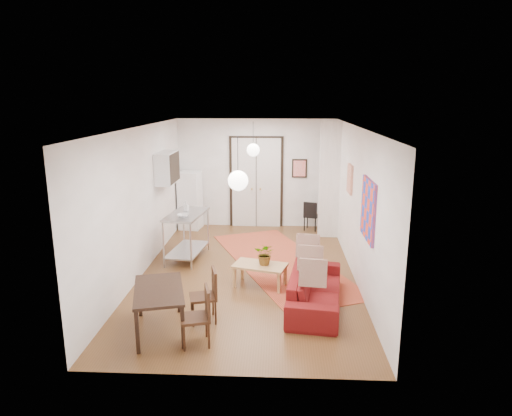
{
  "coord_description": "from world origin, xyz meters",
  "views": [
    {
      "loc": [
        0.59,
        -8.59,
        3.45
      ],
      "look_at": [
        0.15,
        0.41,
        1.25
      ],
      "focal_mm": 32.0,
      "sensor_mm": 36.0,
      "label": 1
    }
  ],
  "objects_px": {
    "dining_table": "(159,294)",
    "dining_chair_near": "(204,290)",
    "fridge": "(190,200)",
    "sofa": "(315,289)",
    "coffee_table": "(260,267)",
    "dining_chair_far": "(196,310)",
    "kitchen_counter": "(187,229)",
    "black_side_chair": "(311,213)"
  },
  "relations": [
    {
      "from": "dining_chair_near",
      "to": "black_side_chair",
      "type": "height_order",
      "value": "dining_chair_near"
    },
    {
      "from": "sofa",
      "to": "dining_chair_far",
      "type": "height_order",
      "value": "dining_chair_far"
    },
    {
      "from": "sofa",
      "to": "kitchen_counter",
      "type": "bearing_deg",
      "value": 57.91
    },
    {
      "from": "kitchen_counter",
      "to": "dining_table",
      "type": "relative_size",
      "value": 1.02
    },
    {
      "from": "kitchen_counter",
      "to": "black_side_chair",
      "type": "height_order",
      "value": "kitchen_counter"
    },
    {
      "from": "fridge",
      "to": "dining_table",
      "type": "relative_size",
      "value": 1.11
    },
    {
      "from": "dining_chair_near",
      "to": "dining_chair_far",
      "type": "distance_m",
      "value": 0.7
    },
    {
      "from": "kitchen_counter",
      "to": "dining_table",
      "type": "bearing_deg",
      "value": -78.59
    },
    {
      "from": "sofa",
      "to": "fridge",
      "type": "height_order",
      "value": "fridge"
    },
    {
      "from": "coffee_table",
      "to": "black_side_chair",
      "type": "xyz_separation_m",
      "value": [
        1.21,
        3.87,
        0.08
      ]
    },
    {
      "from": "coffee_table",
      "to": "black_side_chair",
      "type": "bearing_deg",
      "value": 72.61
    },
    {
      "from": "kitchen_counter",
      "to": "dining_table",
      "type": "distance_m",
      "value": 3.19
    },
    {
      "from": "dining_chair_far",
      "to": "dining_table",
      "type": "bearing_deg",
      "value": -129.18
    },
    {
      "from": "kitchen_counter",
      "to": "black_side_chair",
      "type": "distance_m",
      "value": 3.77
    },
    {
      "from": "coffee_table",
      "to": "dining_chair_far",
      "type": "distance_m",
      "value": 2.19
    },
    {
      "from": "sofa",
      "to": "dining_table",
      "type": "height_order",
      "value": "dining_table"
    },
    {
      "from": "dining_chair_near",
      "to": "dining_table",
      "type": "bearing_deg",
      "value": -69.37
    },
    {
      "from": "kitchen_counter",
      "to": "black_side_chair",
      "type": "xyz_separation_m",
      "value": [
        2.86,
        2.44,
        -0.23
      ]
    },
    {
      "from": "dining_chair_far",
      "to": "coffee_table",
      "type": "bearing_deg",
      "value": 142.38
    },
    {
      "from": "kitchen_counter",
      "to": "dining_table",
      "type": "height_order",
      "value": "kitchen_counter"
    },
    {
      "from": "coffee_table",
      "to": "kitchen_counter",
      "type": "xyz_separation_m",
      "value": [
        -1.65,
        1.43,
        0.31
      ]
    },
    {
      "from": "sofa",
      "to": "fridge",
      "type": "xyz_separation_m",
      "value": [
        -2.99,
        4.56,
        0.46
      ]
    },
    {
      "from": "dining_chair_near",
      "to": "coffee_table",
      "type": "bearing_deg",
      "value": 132.52
    },
    {
      "from": "fridge",
      "to": "coffee_table",
      "type": "bearing_deg",
      "value": -54.62
    },
    {
      "from": "dining_table",
      "to": "dining_chair_near",
      "type": "distance_m",
      "value": 0.75
    },
    {
      "from": "dining_chair_far",
      "to": "black_side_chair",
      "type": "relative_size",
      "value": 1.08
    },
    {
      "from": "sofa",
      "to": "dining_table",
      "type": "relative_size",
      "value": 1.51
    },
    {
      "from": "dining_chair_far",
      "to": "black_side_chair",
      "type": "height_order",
      "value": "dining_chair_far"
    },
    {
      "from": "coffee_table",
      "to": "black_side_chair",
      "type": "height_order",
      "value": "black_side_chair"
    },
    {
      "from": "kitchen_counter",
      "to": "black_side_chair",
      "type": "relative_size",
      "value": 1.8
    },
    {
      "from": "kitchen_counter",
      "to": "sofa",
      "type": "bearing_deg",
      "value": -32.32
    },
    {
      "from": "fridge",
      "to": "dining_chair_far",
      "type": "bearing_deg",
      "value": -71.11
    },
    {
      "from": "fridge",
      "to": "dining_chair_near",
      "type": "bearing_deg",
      "value": -69.59
    },
    {
      "from": "kitchen_counter",
      "to": "coffee_table",
      "type": "bearing_deg",
      "value": -33.3
    },
    {
      "from": "dining_table",
      "to": "black_side_chair",
      "type": "bearing_deg",
      "value": 64.79
    },
    {
      "from": "sofa",
      "to": "coffee_table",
      "type": "distance_m",
      "value": 1.23
    },
    {
      "from": "coffee_table",
      "to": "dining_table",
      "type": "bearing_deg",
      "value": -129.3
    },
    {
      "from": "dining_table",
      "to": "dining_chair_near",
      "type": "height_order",
      "value": "dining_chair_near"
    },
    {
      "from": "sofa",
      "to": "dining_chair_far",
      "type": "bearing_deg",
      "value": 132.8
    },
    {
      "from": "fridge",
      "to": "sofa",
      "type": "bearing_deg",
      "value": -49.39
    },
    {
      "from": "sofa",
      "to": "black_side_chair",
      "type": "relative_size",
      "value": 2.65
    },
    {
      "from": "dining_chair_far",
      "to": "kitchen_counter",
      "type": "bearing_deg",
      "value": 178.1
    }
  ]
}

